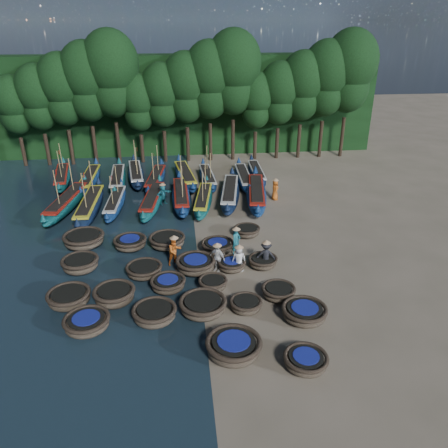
{
  "coord_description": "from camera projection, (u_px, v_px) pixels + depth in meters",
  "views": [
    {
      "loc": [
        -0.88,
        -23.55,
        13.12
      ],
      "look_at": [
        1.81,
        1.54,
        1.3
      ],
      "focal_mm": 35.0,
      "sensor_mm": 36.0,
      "label": 1
    }
  ],
  "objects": [
    {
      "name": "long_boat_15",
      "position": [
        208.0,
        177.0,
        38.57
      ],
      "size": [
        1.64,
        7.28,
        3.1
      ],
      "rotation": [
        0.0,
        0.0,
        0.05
      ],
      "color": "navy",
      "rests_on": "ground"
    },
    {
      "name": "long_boat_6",
      "position": [
        203.0,
        200.0,
        33.72
      ],
      "size": [
        2.38,
        7.44,
        3.19
      ],
      "rotation": [
        0.0,
        0.0,
        -0.15
      ],
      "color": "#10595B",
      "rests_on": "ground"
    },
    {
      "name": "fisherman_2",
      "position": [
        175.0,
        250.0,
        25.46
      ],
      "size": [
        1.09,
        1.01,
        1.99
      ],
      "rotation": [
        0.0,
        0.0,
        0.48
      ],
      "color": "#CF601B",
      "rests_on": "ground"
    },
    {
      "name": "fisherman_4",
      "position": [
        217.0,
        257.0,
        24.83
      ],
      "size": [
        1.02,
        0.94,
        1.88
      ],
      "rotation": [
        0.0,
        0.0,
        5.6
      ],
      "color": "silver",
      "rests_on": "ground"
    },
    {
      "name": "long_boat_11",
      "position": [
        118.0,
        179.0,
        38.01
      ],
      "size": [
        1.9,
        8.06,
        1.42
      ],
      "rotation": [
        0.0,
        0.0,
        0.06
      ],
      "color": "#10595B",
      "rests_on": "ground"
    },
    {
      "name": "coracle_10",
      "position": [
        69.0,
        297.0,
        21.98
      ],
      "size": [
        2.51,
        2.51,
        0.77
      ],
      "rotation": [
        0.0,
        0.0,
        -0.26
      ],
      "color": "brown",
      "rests_on": "ground"
    },
    {
      "name": "tree_10",
      "position": [
        256.0,
        100.0,
        43.0
      ],
      "size": [
        3.68,
        3.68,
        8.68
      ],
      "color": "black",
      "rests_on": "ground"
    },
    {
      "name": "long_boat_13",
      "position": [
        156.0,
        179.0,
        38.11
      ],
      "size": [
        2.24,
        7.61,
        3.26
      ],
      "rotation": [
        0.0,
        0.0,
        -0.12
      ],
      "color": "navy",
      "rests_on": "ground"
    },
    {
      "name": "fisherman_5",
      "position": [
        163.0,
        194.0,
        33.87
      ],
      "size": [
        1.44,
        1.46,
        1.88
      ],
      "rotation": [
        0.0,
        0.0,
        0.8
      ],
      "color": "#1A636F",
      "rests_on": "ground"
    },
    {
      "name": "coracle_24",
      "position": [
        247.0,
        231.0,
        29.04
      ],
      "size": [
        2.16,
        2.16,
        0.66
      ],
      "rotation": [
        0.0,
        0.0,
        0.44
      ],
      "color": "brown",
      "rests_on": "ground"
    },
    {
      "name": "long_boat_4",
      "position": [
        153.0,
        200.0,
        33.56
      ],
      "size": [
        2.35,
        8.01,
        1.42
      ],
      "rotation": [
        0.0,
        0.0,
        -0.12
      ],
      "color": "#10595B",
      "rests_on": "ground"
    },
    {
      "name": "coracle_14",
      "position": [
        278.0,
        292.0,
        22.56
      ],
      "size": [
        2.05,
        2.05,
        0.66
      ],
      "rotation": [
        0.0,
        0.0,
        -0.29
      ],
      "color": "brown",
      "rests_on": "ground"
    },
    {
      "name": "long_boat_3",
      "position": [
        115.0,
        203.0,
        33.27
      ],
      "size": [
        1.54,
        7.26,
        3.08
      ],
      "rotation": [
        0.0,
        0.0,
        -0.04
      ],
      "color": "navy",
      "rests_on": "ground"
    },
    {
      "name": "coracle_20",
      "position": [
        84.0,
        239.0,
        27.71
      ],
      "size": [
        3.22,
        3.22,
        0.85
      ],
      "rotation": [
        0.0,
        0.0,
        -0.43
      ],
      "color": "brown",
      "rests_on": "ground"
    },
    {
      "name": "tree_14",
      "position": [
        350.0,
        70.0,
        42.74
      ],
      "size": [
        5.34,
        5.34,
        12.58
      ],
      "color": "black",
      "rests_on": "ground"
    },
    {
      "name": "coracle_22",
      "position": [
        167.0,
        241.0,
        27.63
      ],
      "size": [
        2.41,
        2.41,
        0.77
      ],
      "rotation": [
        0.0,
        0.0,
        -0.13
      ],
      "color": "brown",
      "rests_on": "ground"
    },
    {
      "name": "coracle_6",
      "position": [
        155.0,
        314.0,
        20.76
      ],
      "size": [
        2.17,
        2.17,
        0.78
      ],
      "rotation": [
        0.0,
        0.0,
        0.1
      ],
      "color": "brown",
      "rests_on": "ground"
    },
    {
      "name": "coracle_13",
      "position": [
        213.0,
        283.0,
        23.3
      ],
      "size": [
        1.77,
        1.77,
        0.63
      ],
      "rotation": [
        0.0,
        0.0,
        0.26
      ],
      "color": "brown",
      "rests_on": "ground"
    },
    {
      "name": "coracle_15",
      "position": [
        80.0,
        264.0,
        24.96
      ],
      "size": [
        2.44,
        2.44,
        0.82
      ],
      "rotation": [
        0.0,
        0.0,
        0.29
      ],
      "color": "brown",
      "rests_on": "ground"
    },
    {
      "name": "tree_13",
      "position": [
        326.0,
        78.0,
        42.81
      ],
      "size": [
        4.92,
        4.92,
        11.6
      ],
      "color": "black",
      "rests_on": "ground"
    },
    {
      "name": "tree_0",
      "position": [
        14.0,
        104.0,
        40.79
      ],
      "size": [
        3.68,
        3.68,
        8.68
      ],
      "color": "black",
      "rests_on": "ground"
    },
    {
      "name": "coracle_12",
      "position": [
        168.0,
        284.0,
        23.22
      ],
      "size": [
        2.2,
        2.2,
        0.68
      ],
      "rotation": [
        0.0,
        0.0,
        -0.3
      ],
      "color": "brown",
      "rests_on": "ground"
    },
    {
      "name": "long_boat_17",
      "position": [
        257.0,
        173.0,
        39.62
      ],
      "size": [
        1.49,
        7.41,
        1.3
      ],
      "rotation": [
        0.0,
        0.0,
        -0.03
      ],
      "color": "#101F3C",
      "rests_on": "ground"
    },
    {
      "name": "coracle_4",
      "position": [
        306.0,
        361.0,
        18.0
      ],
      "size": [
        1.89,
        1.89,
        0.65
      ],
      "rotation": [
        0.0,
        0.0,
        -0.08
      ],
      "color": "brown",
      "rests_on": "ground"
    },
    {
      "name": "foliage_wall",
      "position": [
        185.0,
        105.0,
        45.89
      ],
      "size": [
        40.0,
        3.0,
        10.0
      ],
      "primitive_type": "cube",
      "color": "black",
      "rests_on": "ground"
    },
    {
      "name": "tree_11",
      "position": [
        280.0,
        92.0,
        42.94
      ],
      "size": [
        4.09,
        4.09,
        9.65
      ],
      "color": "black",
      "rests_on": "ground"
    },
    {
      "name": "tree_6",
      "position": [
        162.0,
        94.0,
        41.83
      ],
      "size": [
        4.09,
        4.09,
        9.65
      ],
      "color": "black",
      "rests_on": "ground"
    },
    {
      "name": "long_boat_14",
      "position": [
        185.0,
        176.0,
        38.76
      ],
      "size": [
        2.51,
        8.32,
        1.48
      ],
      "rotation": [
        0.0,
        0.0,
        0.13
      ],
      "color": "navy",
      "rests_on": "ground"
    },
    {
      "name": "tree_8",
      "position": [
        210.0,
        79.0,
        41.7
      ],
      "size": [
        4.92,
        4.92,
        11.6
      ],
      "color": "black",
      "rests_on": "ground"
    },
    {
      "name": "tree_2",
      "position": [
        62.0,
        89.0,
        40.66
      ],
      "size": [
        4.51,
        4.51,
        10.63
      ],
      "color": "black",
      "rests_on": "ground"
    },
    {
      "name": "long_boat_10",
      "position": [
        90.0,
        179.0,
        37.93
      ],
      "size": [
        1.43,
        8.04,
        1.42
      ],
      "rotation": [
        0.0,
        0.0,
        -0.0
      ],
      "color": "navy",
      "rests_on": "ground"
    },
    {
      "name": "coracle_5",
      "position": [
        87.0,
        323.0,
        20.19
      ],
      "size": [
        2.18,
        2.18,
        0.72
      ],
      "rotation": [
        0.0,
        0.0,
        -0.05
      ],
      "color": "brown",
      "rests_on": "ground"
    },
    {
      "name": "fisherman_0",
      "position": [
        239.0,
        258.0,
        24.73
      ],
      "size": [
        0.8,
        0.52,
        1.83
      ],
      "rotation": [
        0.0,
        0.0,
        3.15
      ],
      "color": "silver",
      "rests_on": "ground"
    },
    {
      "name": "tree_9",
      "position": [
        234.0,
        71.0,
        41.64
      ],
      "size": [
        5.34,
        5.34,
        12.58
      ],
      "color": "black",
      "rests_on": "ground"
    },
    {
      "name": "fisherman_3",
      "position": [
        266.0,
        254.0,
        25.14
      ],
      "size": [
        1.18,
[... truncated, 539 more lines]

